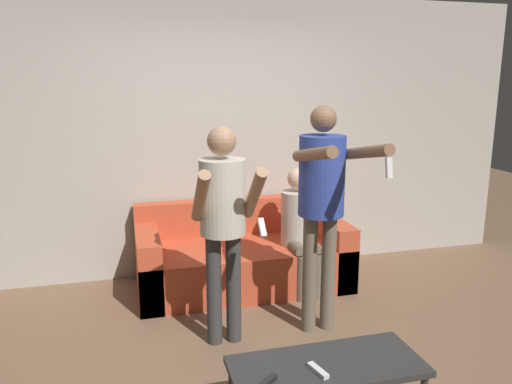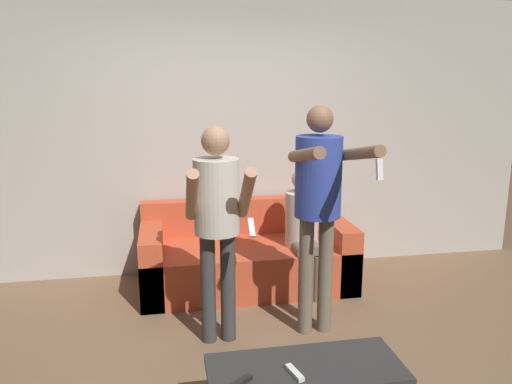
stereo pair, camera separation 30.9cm
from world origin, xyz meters
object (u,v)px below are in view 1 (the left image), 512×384
Objects in this scene: couch at (242,258)px; coffee_table at (327,370)px; remote_far at (318,370)px; person_standing_right at (323,192)px; person_seated at (300,225)px; remote_near at (266,382)px; person_standing_left at (223,213)px.

couch reaches higher than coffee_table.
remote_far is (-0.09, -2.13, 0.14)m from couch.
person_standing_right is 1.53× the size of person_seated.
remote_far is at bearing 6.17° from remote_near.
person_seated is at bearing 42.59° from person_standing_left.
person_standing_right reaches higher than couch.
person_seated is 2.15m from remote_near.
remote_near reaches higher than coffee_table.
person_seated is 2.02m from remote_far.
coffee_table is at bearing -110.20° from person_standing_right.
person_standing_right is (0.37, -1.02, 0.83)m from couch.
coffee_table is (-0.01, -2.06, 0.09)m from couch.
couch is at bearing 110.06° from person_standing_right.
remote_far is at bearing -112.63° from person_standing_right.
person_standing_right is 11.19× the size of remote_far.
remote_far is at bearing -76.24° from person_standing_left.
couch is at bearing 156.94° from person_seated.
person_standing_left is at bearing -137.41° from person_seated.
remote_near is (-0.02, -1.16, -0.58)m from person_standing_left.
person_standing_left is 10.33× the size of remote_far.
couch is 1.82× the size of coffee_table.
person_standing_left is 1.50× the size of coffee_table.
person_standing_right reaches higher than remote_far.
person_standing_left reaches higher than couch.
person_standing_right reaches higher than remote_near.
person_standing_left is at bearing 179.30° from person_standing_right.
remote_near is at bearing -173.83° from remote_far.
person_seated is at bearing 72.93° from remote_far.
remote_near is (-0.76, -1.15, -0.70)m from person_standing_right.
person_standing_right reaches higher than person_standing_left.
couch is 12.51× the size of remote_far.
coffee_table is (-0.39, -1.05, -0.75)m from person_standing_right.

